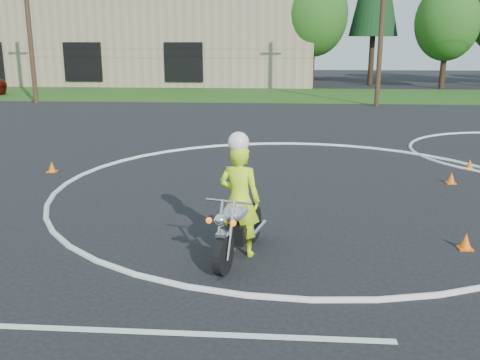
{
  "coord_description": "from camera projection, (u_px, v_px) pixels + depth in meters",
  "views": [
    {
      "loc": [
        -0.5,
        -10.01,
        3.61
      ],
      "look_at": [
        -1.21,
        -0.42,
        1.1
      ],
      "focal_mm": 40.0,
      "sensor_mm": 36.0,
      "label": 1
    }
  ],
  "objects": [
    {
      "name": "primary_motorcycle",
      "position": [
        239.0,
        226.0,
        9.06
      ],
      "size": [
        0.96,
        2.18,
        1.17
      ],
      "rotation": [
        0.0,
        0.0,
        -0.26
      ],
      "color": "black",
      "rests_on": "ground"
    },
    {
      "name": "utility_poles",
      "position": [
        383.0,
        11.0,
        29.12
      ],
      "size": [
        41.6,
        1.12,
        10.0
      ],
      "color": "#473321",
      "rests_on": "ground"
    },
    {
      "name": "ground",
      "position": [
        303.0,
        230.0,
        10.53
      ],
      "size": [
        120.0,
        120.0,
        0.0
      ],
      "primitive_type": "plane",
      "color": "black",
      "rests_on": "ground"
    },
    {
      "name": "rider_primary_grp",
      "position": [
        240.0,
        197.0,
        9.08
      ],
      "size": [
        0.81,
        0.64,
        2.17
      ],
      "rotation": [
        0.0,
        0.0,
        -0.26
      ],
      "color": "#CBFF1A",
      "rests_on": "ground"
    },
    {
      "name": "grass_strip",
      "position": [
        287.0,
        95.0,
        36.58
      ],
      "size": [
        120.0,
        10.0,
        0.02
      ],
      "primitive_type": "cube",
      "color": "#1E4714",
      "rests_on": "ground"
    },
    {
      "name": "warehouse",
      "position": [
        91.0,
        34.0,
        49.35
      ],
      "size": [
        41.0,
        17.0,
        8.3
      ],
      "color": "tan",
      "rests_on": "ground"
    },
    {
      "name": "treeline",
      "position": [
        480.0,
        0.0,
        41.19
      ],
      "size": [
        38.2,
        8.1,
        14.52
      ],
      "color": "#382619",
      "rests_on": "ground"
    },
    {
      "name": "course_markings",
      "position": [
        376.0,
        177.0,
        14.57
      ],
      "size": [
        19.05,
        19.05,
        0.12
      ],
      "color": "silver",
      "rests_on": "ground"
    }
  ]
}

